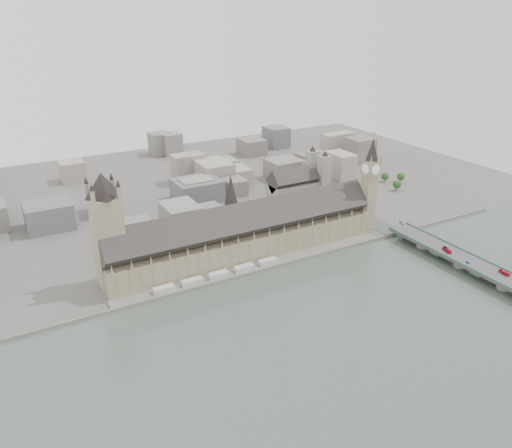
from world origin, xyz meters
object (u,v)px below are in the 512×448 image
red_bus_north (447,250)px  car_approach (401,223)px  victoria_tower (107,226)px  westminster_bridge (454,258)px  red_bus_south (504,273)px  elizabeth_tower (370,179)px  palace_of_westminster (244,234)px  car_blue (468,262)px  westminster_abbey (299,189)px

red_bus_north → car_approach: (9.85, 68.67, -0.79)m
victoria_tower → car_approach: bearing=-7.6°
westminster_bridge → red_bus_south: bearing=-84.7°
victoria_tower → red_bus_south: size_ratio=9.84×
car_approach → elizabeth_tower: bearing=159.7°
palace_of_westminster → victoria_tower: victoria_tower is taller
elizabeth_tower → red_bus_north: bearing=-77.2°
palace_of_westminster → car_blue: 200.94m
victoria_tower → red_bus_south: 333.05m
red_bus_north → palace_of_westminster: bearing=164.8°
palace_of_westminster → elizabeth_tower: bearing=-4.8°
victoria_tower → westminster_bridge: victoria_tower is taller
palace_of_westminster → victoria_tower: (-122.00, 6.30, 32.50)m
palace_of_westminster → victoria_tower: size_ratio=2.65×
red_bus_south → car_approach: size_ratio=1.79×
palace_of_westminster → victoria_tower: 126.41m
palace_of_westminster → elizabeth_tower: size_ratio=2.47×
elizabeth_tower → red_bus_south: (28.42, -142.75, -46.42)m
red_bus_north → car_approach: 69.38m
westminster_abbey → victoria_tower: bearing=-163.5°
victoria_tower → red_bus_south: victoria_tower is taller
westminster_bridge → red_bus_south: 47.91m
car_blue → westminster_abbey: bearing=121.7°
victoria_tower → red_bus_south: (288.42, -160.75, -43.54)m
red_bus_north → red_bus_south: red_bus_north is taller
elizabeth_tower → red_bus_north: elizabeth_tower is taller
westminster_abbey → red_bus_north: (47.34, -176.18, -13.22)m
westminster_bridge → red_bus_south: size_ratio=31.96×
victoria_tower → car_approach: 295.96m
palace_of_westminster → red_bus_north: (158.26, -100.88, -10.84)m
elizabeth_tower → victoria_tower: size_ratio=1.07×
palace_of_westminster → red_bus_north: bearing=-32.5°
elizabeth_tower → westminster_bridge: bearing=-75.9°
red_bus_south → elizabeth_tower: bearing=108.7°
westminster_bridge → car_blue: 20.29m
palace_of_westminster → elizabeth_tower: elizabeth_tower is taller
elizabeth_tower → westminster_abbey: bearing=107.3°
car_blue → car_approach: (11.85, 93.58, 0.19)m
westminster_bridge → red_bus_north: size_ratio=28.04×
palace_of_westminster → car_approach: palace_of_westminster is taller
car_approach → westminster_abbey: bearing=131.9°
car_blue → car_approach: 94.33m
victoria_tower → westminster_abbey: size_ratio=1.47×
victoria_tower → red_bus_south: bearing=-29.1°
westminster_abbey → red_bus_south: 236.74m
red_bus_north → car_approach: bearing=99.2°
red_bus_south → car_approach: (1.69, 122.25, -0.59)m
elizabeth_tower → westminster_abbey: 96.91m
westminster_bridge → car_approach: size_ratio=57.34×
palace_of_westminster → car_approach: 171.56m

